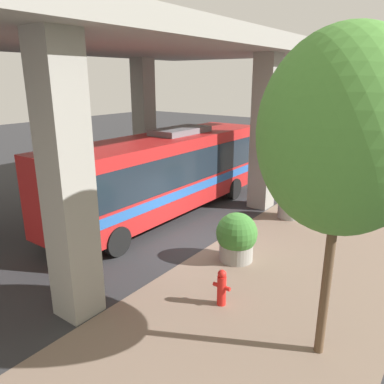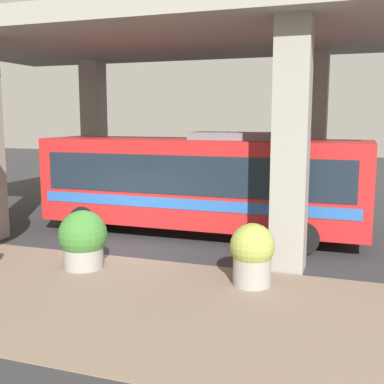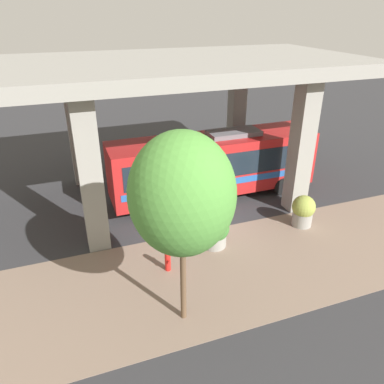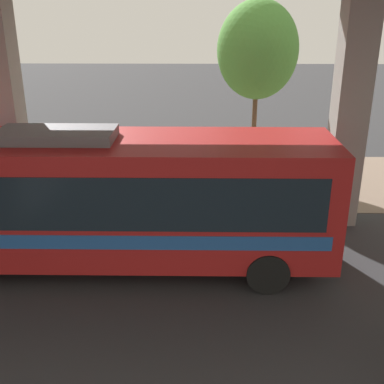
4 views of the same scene
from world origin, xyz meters
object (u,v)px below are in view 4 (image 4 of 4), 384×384
at_px(bus, 107,195).
at_px(street_tree_near, 258,50).
at_px(fire_hydrant, 254,175).
at_px(planter_front, 187,177).
at_px(planter_middle, 53,177).

height_order(bus, street_tree_near, street_tree_near).
relative_size(fire_hydrant, street_tree_near, 0.15).
bearing_deg(planter_front, fire_hydrant, 111.75).
bearing_deg(planter_front, bus, -22.39).
relative_size(fire_hydrant, planter_middle, 0.65).
bearing_deg(street_tree_near, planter_front, -36.40).
height_order(fire_hydrant, planter_front, planter_front).
distance_m(planter_front, street_tree_near, 5.80).
xyz_separation_m(bus, fire_hydrant, (-5.46, 4.22, -1.42)).
relative_size(bus, planter_middle, 7.18).
bearing_deg(planter_middle, street_tree_near, 116.95).
relative_size(planter_front, planter_middle, 1.03).
height_order(bus, planter_front, bus).
bearing_deg(bus, planter_front, 157.61).
distance_m(planter_middle, street_tree_near, 8.89).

